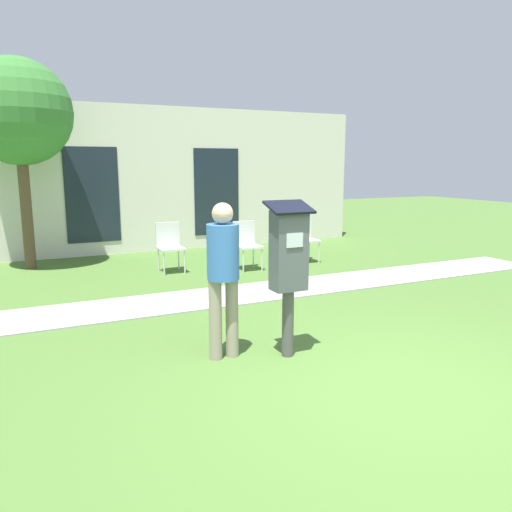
{
  "coord_description": "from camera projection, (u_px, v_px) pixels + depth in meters",
  "views": [
    {
      "loc": [
        -2.83,
        -3.12,
        1.95
      ],
      "look_at": [
        -0.74,
        1.26,
        1.05
      ],
      "focal_mm": 35.0,
      "sensor_mm": 36.0,
      "label": 1
    }
  ],
  "objects": [
    {
      "name": "ground_plane",
      "position": [
        396.0,
        392.0,
        4.32
      ],
      "size": [
        40.0,
        40.0,
        0.0
      ],
      "primitive_type": "plane",
      "color": "#476B2D"
    },
    {
      "name": "sidewalk",
      "position": [
        234.0,
        295.0,
        7.49
      ],
      "size": [
        12.0,
        1.1,
        0.02
      ],
      "color": "#A3A099",
      "rests_on": "ground"
    },
    {
      "name": "building_facade",
      "position": [
        156.0,
        180.0,
        11.14
      ],
      "size": [
        10.0,
        0.26,
        3.2
      ],
      "color": "silver",
      "rests_on": "ground"
    },
    {
      "name": "parking_meter",
      "position": [
        289.0,
        259.0,
        4.96
      ],
      "size": [
        0.44,
        0.31,
        1.59
      ],
      "color": "#4C4C4C",
      "rests_on": "ground"
    },
    {
      "name": "person_standing",
      "position": [
        223.0,
        268.0,
        4.93
      ],
      "size": [
        0.32,
        0.32,
        1.58
      ],
      "rotation": [
        0.0,
        0.0,
        -0.39
      ],
      "color": "gray",
      "rests_on": "ground"
    },
    {
      "name": "outdoor_chair_left",
      "position": [
        170.0,
        243.0,
        9.08
      ],
      "size": [
        0.44,
        0.44,
        0.9
      ],
      "rotation": [
        0.0,
        0.0,
        -0.04
      ],
      "color": "silver",
      "rests_on": "ground"
    },
    {
      "name": "outdoor_chair_middle",
      "position": [
        246.0,
        241.0,
        9.29
      ],
      "size": [
        0.44,
        0.44,
        0.9
      ],
      "rotation": [
        0.0,
        0.0,
        0.41
      ],
      "color": "silver",
      "rests_on": "ground"
    },
    {
      "name": "outdoor_chair_right",
      "position": [
        304.0,
        235.0,
        10.03
      ],
      "size": [
        0.44,
        0.44,
        0.9
      ],
      "rotation": [
        0.0,
        0.0,
        0.01
      ],
      "color": "silver",
      "rests_on": "ground"
    },
    {
      "name": "tree",
      "position": [
        18.0,
        113.0,
        8.92
      ],
      "size": [
        1.9,
        1.9,
        3.82
      ],
      "color": "brown",
      "rests_on": "ground"
    }
  ]
}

